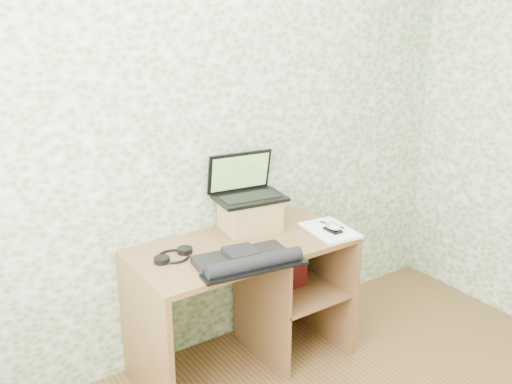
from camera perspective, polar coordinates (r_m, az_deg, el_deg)
wall_back at (r=3.15m, az=-4.53°, el=5.93°), size 3.50×0.00×3.50m
desk at (r=3.25m, az=-0.45°, el=-9.02°), size 1.20×0.60×0.75m
riser at (r=3.22m, az=-0.62°, el=-2.26°), size 0.33×0.29×0.18m
laptop at (r=3.21m, az=-1.04°, el=0.46°), size 0.41×0.32×0.25m
keyboard at (r=2.83m, az=-0.91°, el=-6.80°), size 0.55×0.34×0.08m
headphones at (r=2.94m, az=-8.24°, el=-6.32°), size 0.23×0.20×0.03m
notepad at (r=3.25m, az=7.35°, el=-3.83°), size 0.27×0.36×0.02m
mouse at (r=3.21m, az=7.71°, el=-3.59°), size 0.07×0.11×0.04m
pen at (r=3.30m, az=7.59°, el=-3.27°), size 0.05×0.15×0.01m
red_box at (r=3.31m, az=2.98°, el=-7.23°), size 0.26×0.08×0.31m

